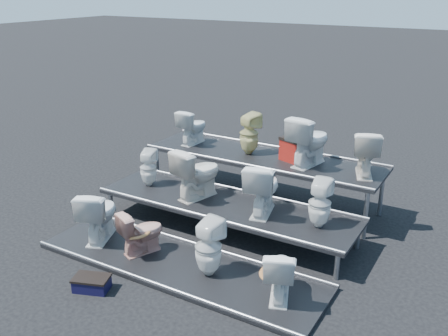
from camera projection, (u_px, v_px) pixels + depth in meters
The scene contains 18 objects.
ground at pixel (226, 230), 7.98m from camera, with size 80.00×80.00×0.00m, color black.
tier_front at pixel (179, 265), 6.92m from camera, with size 4.20×1.20×0.06m, color black.
tier_mid at pixel (226, 217), 7.90m from camera, with size 4.20×1.20×0.46m, color black.
tier_back at pixel (263, 179), 8.88m from camera, with size 4.20×1.20×0.86m, color black.
toilet_0 at pixel (99, 214), 7.46m from camera, with size 0.45×0.79×0.81m, color silver.
toilet_1 at pixel (141, 232), 7.10m from camera, with size 0.36×0.63×0.65m, color tan.
toilet_2 at pixel (209, 247), 6.54m from camera, with size 0.36×0.36×0.79m, color silver.
toilet_3 at pixel (280, 272), 6.07m from camera, with size 0.39×0.68×0.69m, color silver.
toilet_4 at pixel (148, 168), 8.43m from camera, with size 0.28×0.29×0.63m, color silver.
toilet_5 at pixel (197, 173), 7.92m from camera, with size 0.46×0.81×0.83m, color silver.
toilet_6 at pixel (263, 187), 7.38m from camera, with size 0.45×0.79×0.81m, color silver.
toilet_7 at pixel (320, 203), 6.98m from camera, with size 0.32×0.33×0.71m, color silver.
toilet_8 at pixel (193, 127), 9.32m from camera, with size 0.36×0.64×0.65m, color silver.
toilet_9 at pixel (249, 134), 8.74m from camera, with size 0.33×0.34×0.74m, color #CBC37E.
toilet_10 at pixel (309, 140), 8.19m from camera, with size 0.47×0.83×0.84m, color silver.
toilet_11 at pixel (365, 152), 7.77m from camera, with size 0.41×0.73×0.74m, color silver.
red_crate at pixel (298, 151), 8.45m from camera, with size 0.49×0.40×0.36m, color #9C1F11.
step_stool at pixel (92, 284), 6.40m from camera, with size 0.44×0.26×0.16m, color black.
Camera 1 is at (3.58, -6.17, 3.72)m, focal length 40.00 mm.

